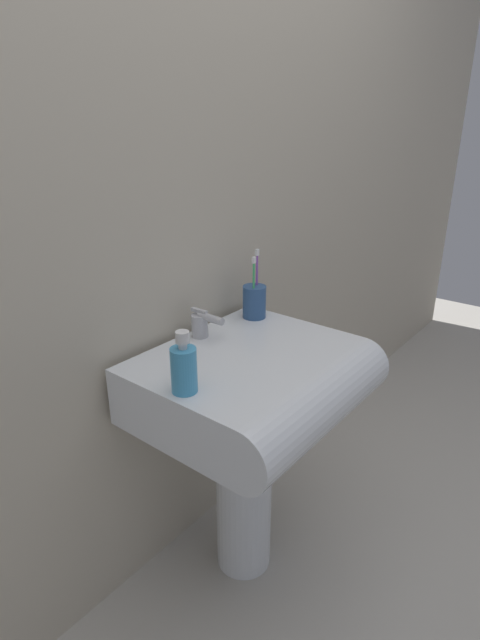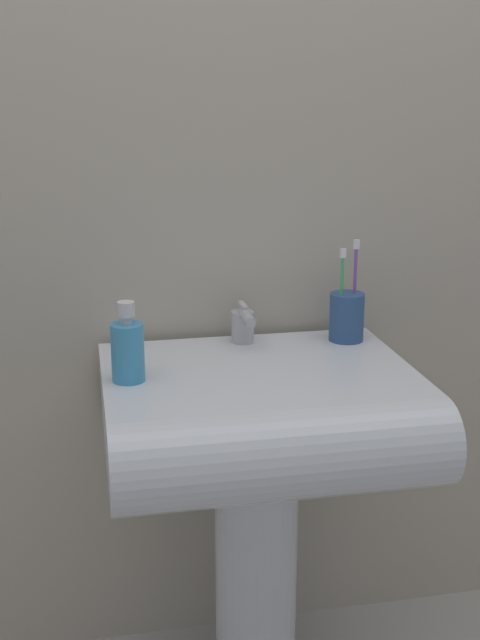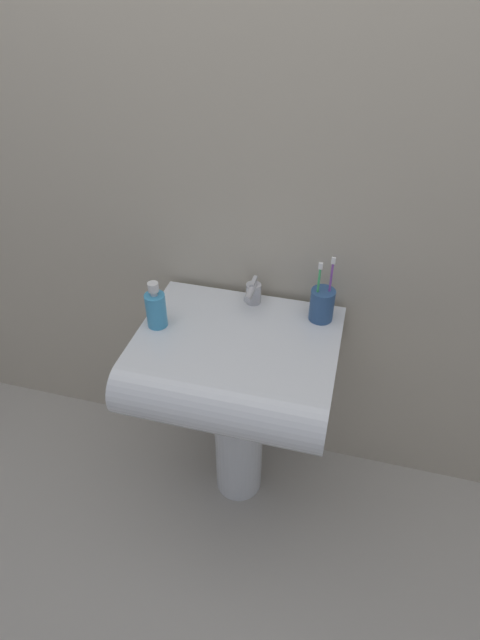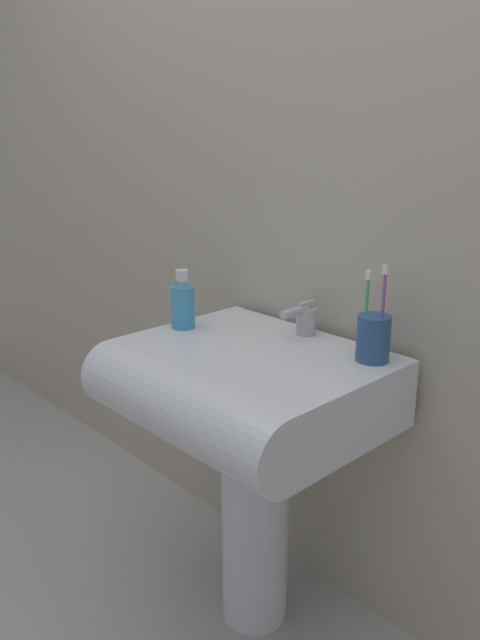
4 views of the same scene
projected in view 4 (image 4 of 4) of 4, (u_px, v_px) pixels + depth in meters
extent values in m
plane|color=#ADA89E|center=(254.00, 611.00, 1.69)|extent=(6.00, 6.00, 0.00)
cube|color=#B7AD99|center=(335.00, 150.00, 1.50)|extent=(5.00, 0.05, 2.40)
cylinder|color=white|center=(255.00, 517.00, 1.60)|extent=(0.17, 0.17, 0.59)
cube|color=white|center=(256.00, 381.00, 1.48)|extent=(0.60, 0.43, 0.16)
cylinder|color=white|center=(185.00, 408.00, 1.34)|extent=(0.60, 0.16, 0.16)
cylinder|color=#B7B7BC|center=(306.00, 321.00, 1.56)|extent=(0.05, 0.05, 0.07)
cylinder|color=#B7B7BC|center=(295.00, 312.00, 1.52)|extent=(0.02, 0.09, 0.02)
cube|color=#B7B7BC|center=(307.00, 304.00, 1.54)|extent=(0.01, 0.06, 0.01)
cylinder|color=#2D5184|center=(373.00, 338.00, 1.38)|extent=(0.07, 0.07, 0.10)
cylinder|color=#3FB266|center=(366.00, 317.00, 1.37)|extent=(0.01, 0.01, 0.17)
cube|color=white|center=(369.00, 275.00, 1.34)|extent=(0.01, 0.01, 0.02)
cylinder|color=purple|center=(382.00, 316.00, 1.35)|extent=(0.01, 0.01, 0.19)
cube|color=white|center=(386.00, 270.00, 1.32)|extent=(0.01, 0.01, 0.02)
cylinder|color=#3F99CC|center=(183.00, 307.00, 1.61)|extent=(0.06, 0.06, 0.11)
cylinder|color=silver|center=(182.00, 283.00, 1.59)|extent=(0.02, 0.02, 0.01)
cylinder|color=silver|center=(182.00, 275.00, 1.58)|extent=(0.03, 0.03, 0.03)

